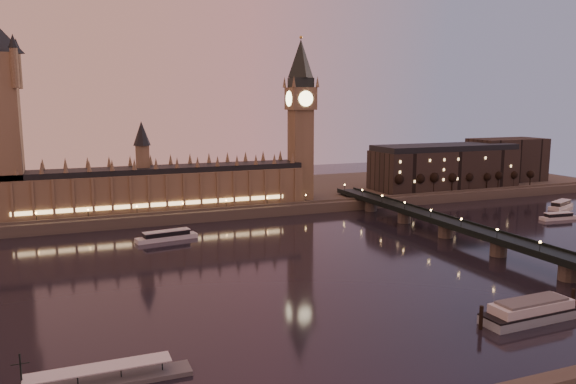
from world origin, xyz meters
name	(u,v)px	position (x,y,z in m)	size (l,w,h in m)	color
ground	(295,266)	(0.00, 0.00, 0.00)	(700.00, 700.00, 0.00)	black
far_embankment	(245,195)	(30.00, 165.00, 3.00)	(560.00, 130.00, 6.00)	#423D35
palace_of_westminster	(154,183)	(-40.12, 120.99, 21.71)	(180.00, 26.62, 52.00)	brown
big_ben	(301,110)	(53.99, 120.99, 63.95)	(17.68, 17.68, 104.00)	brown
westminster_bridge	(470,235)	(91.61, 0.00, 5.52)	(13.20, 260.00, 15.30)	black
city_block	(466,164)	(194.94, 130.93, 22.24)	(155.00, 45.00, 34.00)	black
bare_tree_0	(401,182)	(123.38, 109.00, 15.25)	(6.09, 6.09, 12.39)	black
bare_tree_1	(419,181)	(137.64, 109.00, 15.25)	(6.09, 6.09, 12.39)	black
bare_tree_2	(436,180)	(151.90, 109.00, 15.25)	(6.09, 6.09, 12.39)	black
bare_tree_3	(453,179)	(166.16, 109.00, 15.25)	(6.09, 6.09, 12.39)	black
bare_tree_4	(469,178)	(180.43, 109.00, 15.25)	(6.09, 6.09, 12.39)	black
bare_tree_5	(485,177)	(194.69, 109.00, 15.25)	(6.09, 6.09, 12.39)	black
bare_tree_6	(500,176)	(208.95, 109.00, 15.25)	(6.09, 6.09, 12.39)	black
bare_tree_7	(516,175)	(223.21, 109.00, 15.25)	(6.09, 6.09, 12.39)	black
bare_tree_8	(530,174)	(237.47, 109.00, 15.25)	(6.09, 6.09, 12.39)	black
cruise_boat_a	(167,236)	(-42.68, 66.33, 2.18)	(31.51, 11.11, 4.94)	silver
cruise_boat_b	(558,216)	(181.68, 30.28, 1.86)	(23.32, 7.84, 4.22)	silver
cruise_boat_c	(561,205)	(212.15, 56.45, 2.27)	(26.39, 16.63, 5.15)	silver
moored_barge	(531,311)	(47.09, -83.11, 3.15)	(40.65, 11.04, 7.45)	#859BA9
pontoon_pier	(103,380)	(-82.63, -75.64, 1.23)	(42.68, 7.11, 11.38)	#595B5E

